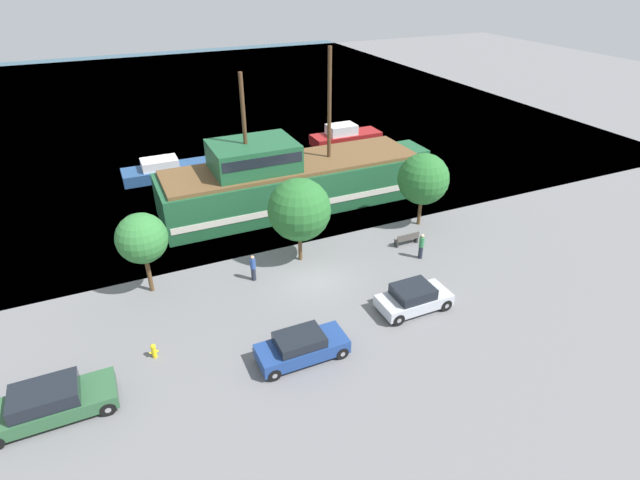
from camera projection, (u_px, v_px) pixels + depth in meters
name	position (u px, v px, depth m)	size (l,w,h in m)	color
ground_plane	(314.00, 278.00, 29.24)	(160.00, 160.00, 0.00)	slate
water_surface	(176.00, 102.00, 64.01)	(80.00, 80.00, 0.00)	#33566B
pirate_ship	(291.00, 180.00, 36.77)	(20.71, 5.50, 11.16)	#1E5633
moored_boat_dockside	(166.00, 170.00, 42.13)	(7.32, 2.51, 1.68)	navy
moored_boat_outer	(345.00, 136.00, 49.69)	(6.99, 2.48, 1.94)	maroon
parked_car_curb_front	(302.00, 347.00, 23.08)	(4.24, 1.78, 1.40)	navy
parked_car_curb_mid	(50.00, 402.00, 20.17)	(4.94, 2.01, 1.50)	#2D5B38
parked_car_curb_rear	(414.00, 298.00, 26.33)	(3.90, 1.89, 1.45)	#B7BCC6
fire_hydrant	(154.00, 350.00, 23.29)	(0.42, 0.25, 0.76)	yellow
bench_promenade_east	(407.00, 239.00, 32.36)	(1.63, 0.45, 0.85)	#4C4742
pedestrian_walking_near	(253.00, 268.00, 28.65)	(0.32, 0.32, 1.64)	#232838
pedestrian_walking_far	(421.00, 246.00, 30.72)	(0.32, 0.32, 1.69)	#232838
tree_row_east	(142.00, 238.00, 26.48)	(2.74, 2.74, 4.75)	brown
tree_row_mideast	(299.00, 210.00, 29.30)	(3.76, 3.76, 5.32)	brown
tree_row_midwest	(423.00, 179.00, 33.38)	(3.46, 3.46, 5.14)	brown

